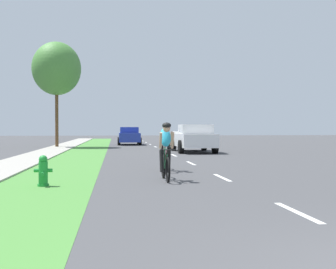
{
  "coord_description": "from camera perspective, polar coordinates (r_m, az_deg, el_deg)",
  "views": [
    {
      "loc": [
        -3.06,
        -3.21,
        1.43
      ],
      "look_at": [
        -0.7,
        15.77,
        1.14
      ],
      "focal_mm": 45.51,
      "sensor_mm": 36.0,
      "label": 1
    }
  ],
  "objects": [
    {
      "name": "sidewalk_concrete",
      "position": [
        23.59,
        -16.72,
        -2.64
      ],
      "size": [
        1.9,
        70.0,
        0.1
      ],
      "primitive_type": "cube",
      "color": "#9E998E",
      "rests_on": "ground_plane"
    },
    {
      "name": "cyclist_lead",
      "position": [
        11.58,
        -0.32,
        -2.19
      ],
      "size": [
        0.42,
        1.72,
        1.58
      ],
      "color": "black",
      "rests_on": "ground_plane"
    },
    {
      "name": "pickup_white",
      "position": [
        25.42,
        3.44,
        -0.5
      ],
      "size": [
        2.22,
        5.1,
        1.64
      ],
      "color": "silver",
      "rests_on": "ground_plane"
    },
    {
      "name": "cyclist_trailing",
      "position": [
        14.22,
        -0.3,
        -1.62
      ],
      "size": [
        0.42,
        1.72,
        1.58
      ],
      "color": "black",
      "rests_on": "ground_plane"
    },
    {
      "name": "grass_verge",
      "position": [
        23.32,
        -11.4,
        -2.66
      ],
      "size": [
        2.48,
        70.0,
        0.01
      ],
      "primitive_type": "cube",
      "color": "#478438",
      "rests_on": "ground_plane"
    },
    {
      "name": "sedan_blue",
      "position": [
        36.91,
        -5.23,
        -0.17
      ],
      "size": [
        1.98,
        4.3,
        1.52
      ],
      "color": "#23389E",
      "rests_on": "ground_plane"
    },
    {
      "name": "fire_hydrant_green",
      "position": [
        10.9,
        -16.38,
        -4.73
      ],
      "size": [
        0.44,
        0.38,
        0.76
      ],
      "color": "#1E8C33",
      "rests_on": "ground_plane"
    },
    {
      "name": "lane_markings_center",
      "position": [
        27.42,
        -0.67,
        -2.12
      ],
      "size": [
        0.12,
        52.71,
        0.01
      ],
      "color": "white",
      "rests_on": "ground_plane"
    },
    {
      "name": "ground_plane",
      "position": [
        23.46,
        0.42,
        -2.64
      ],
      "size": [
        120.0,
        120.0,
        0.0
      ],
      "primitive_type": "plane",
      "color": "#424244"
    },
    {
      "name": "street_tree_near",
      "position": [
        33.02,
        -14.7,
        8.51
      ],
      "size": [
        3.59,
        3.59,
        7.84
      ],
      "color": "brown",
      "rests_on": "ground_plane"
    }
  ]
}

